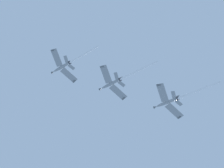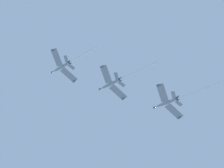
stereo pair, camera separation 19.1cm
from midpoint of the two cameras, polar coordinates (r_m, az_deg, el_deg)
The scene contains 3 objects.
jet_lead at distance 177.82m, azimuth -7.08°, elevation 3.19°, with size 24.20×22.19×15.42m.
jet_second at distance 168.93m, azimuth 1.10°, elevation 0.63°, with size 25.54×23.18×16.18m.
jet_third at distance 166.46m, azimuth 10.00°, elevation -2.40°, with size 25.44×23.15×16.78m.
Camera 1 is at (-42.14, 0.13, 1.54)m, focal length 57.59 mm.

